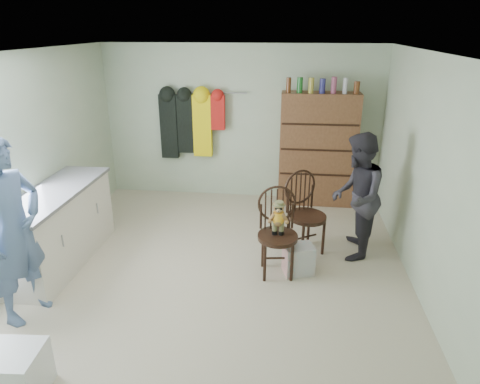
# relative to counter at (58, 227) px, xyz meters

# --- Properties ---
(ground_plane) EXTENTS (5.00, 5.00, 0.00)m
(ground_plane) POSITION_rel_counter_xyz_m (1.95, 0.00, -0.47)
(ground_plane) COLOR beige
(ground_plane) RESTS_ON ground
(room_walls) EXTENTS (5.00, 5.00, 5.00)m
(room_walls) POSITION_rel_counter_xyz_m (1.95, 0.53, 1.11)
(room_walls) COLOR beige
(room_walls) RESTS_ON ground
(counter) EXTENTS (0.64, 1.86, 0.94)m
(counter) POSITION_rel_counter_xyz_m (0.00, 0.00, 0.00)
(counter) COLOR silver
(counter) RESTS_ON ground
(plastic_tub) EXTENTS (0.47, 0.45, 0.41)m
(plastic_tub) POSITION_rel_counter_xyz_m (0.68, -2.00, -0.27)
(plastic_tub) COLOR white
(plastic_tub) RESTS_ON ground
(chair_front) EXTENTS (0.52, 0.52, 1.04)m
(chair_front) POSITION_rel_counter_xyz_m (2.65, 0.08, 0.13)
(chair_front) COLOR black
(chair_front) RESTS_ON ground
(chair_far) EXTENTS (0.65, 0.65, 1.06)m
(chair_far) POSITION_rel_counter_xyz_m (2.97, 0.65, 0.10)
(chair_far) COLOR black
(chair_far) RESTS_ON ground
(striped_bag) EXTENTS (0.40, 0.34, 0.36)m
(striped_bag) POSITION_rel_counter_xyz_m (2.91, 0.08, -0.29)
(striped_bag) COLOR #E57D72
(striped_bag) RESTS_ON ground
(person_left) EXTENTS (0.61, 0.77, 1.87)m
(person_left) POSITION_rel_counter_xyz_m (0.17, -1.01, 0.46)
(person_left) COLOR slate
(person_left) RESTS_ON ground
(person_right) EXTENTS (0.73, 0.87, 1.59)m
(person_right) POSITION_rel_counter_xyz_m (3.59, 0.60, 0.32)
(person_right) COLOR #2D2B33
(person_right) RESTS_ON ground
(dresser) EXTENTS (1.20, 0.39, 2.04)m
(dresser) POSITION_rel_counter_xyz_m (3.20, 2.30, 0.44)
(dresser) COLOR brown
(dresser) RESTS_ON ground
(coat_rack) EXTENTS (1.42, 0.12, 1.09)m
(coat_rack) POSITION_rel_counter_xyz_m (1.12, 2.38, 0.78)
(coat_rack) COLOR #99999E
(coat_rack) RESTS_ON ground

